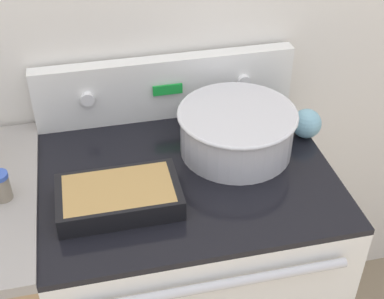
{
  "coord_description": "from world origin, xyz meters",
  "views": [
    {
      "loc": [
        -0.23,
        -0.79,
        1.88
      ],
      "look_at": [
        0.02,
        0.33,
        1.01
      ],
      "focal_mm": 50.0,
      "sensor_mm": 36.0,
      "label": 1
    }
  ],
  "objects_px": {
    "casserole_dish": "(119,196)",
    "spice_jar_blue_cap": "(1,186)",
    "mixing_bowl": "(237,129)",
    "ladle": "(305,122)"
  },
  "relations": [
    {
      "from": "mixing_bowl",
      "to": "ladle",
      "type": "relative_size",
      "value": 1.04
    },
    {
      "from": "mixing_bowl",
      "to": "ladle",
      "type": "bearing_deg",
      "value": 8.41
    },
    {
      "from": "mixing_bowl",
      "to": "ladle",
      "type": "height_order",
      "value": "mixing_bowl"
    },
    {
      "from": "casserole_dish",
      "to": "spice_jar_blue_cap",
      "type": "height_order",
      "value": "spice_jar_blue_cap"
    },
    {
      "from": "mixing_bowl",
      "to": "casserole_dish",
      "type": "bearing_deg",
      "value": -155.34
    },
    {
      "from": "casserole_dish",
      "to": "spice_jar_blue_cap",
      "type": "bearing_deg",
      "value": 164.44
    },
    {
      "from": "casserole_dish",
      "to": "spice_jar_blue_cap",
      "type": "relative_size",
      "value": 3.9
    },
    {
      "from": "casserole_dish",
      "to": "ladle",
      "type": "height_order",
      "value": "ladle"
    },
    {
      "from": "casserole_dish",
      "to": "ladle",
      "type": "xyz_separation_m",
      "value": [
        0.58,
        0.2,
        0.01
      ]
    },
    {
      "from": "mixing_bowl",
      "to": "spice_jar_blue_cap",
      "type": "distance_m",
      "value": 0.64
    }
  ]
}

